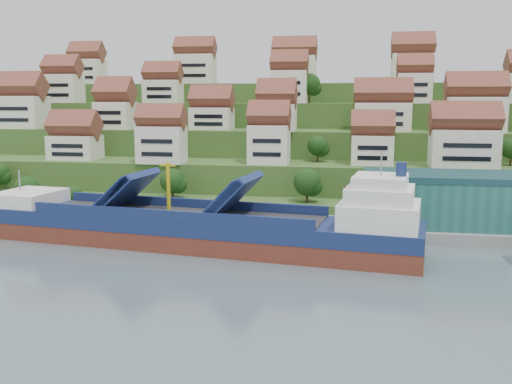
# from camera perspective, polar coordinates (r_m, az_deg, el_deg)

# --- Properties ---
(ground) EXTENTS (300.00, 300.00, 0.00)m
(ground) POSITION_cam_1_polar(r_m,az_deg,el_deg) (101.48, -1.75, -5.72)
(ground) COLOR slate
(ground) RESTS_ON ground
(quay) EXTENTS (180.00, 14.00, 2.20)m
(quay) POSITION_cam_1_polar(r_m,az_deg,el_deg) (113.91, 9.69, -3.61)
(quay) COLOR gray
(quay) RESTS_ON ground
(hillside) EXTENTS (260.00, 128.00, 31.00)m
(hillside) POSITION_cam_1_polar(r_m,az_deg,el_deg) (201.17, 4.05, 4.84)
(hillside) COLOR #2D4C1E
(hillside) RESTS_ON ground
(hillside_village) EXTENTS (159.19, 62.76, 29.37)m
(hillside_village) POSITION_cam_1_polar(r_m,az_deg,el_deg) (157.89, 3.44, 8.65)
(hillside_village) COLOR silver
(hillside_village) RESTS_ON ground
(hillside_trees) EXTENTS (143.95, 62.63, 30.28)m
(hillside_trees) POSITION_cam_1_polar(r_m,az_deg,el_deg) (143.64, -3.62, 5.17)
(hillside_trees) COLOR #1C4115
(hillside_trees) RESTS_ON ground
(flagpole) EXTENTS (1.28, 0.16, 8.00)m
(flagpole) POSITION_cam_1_polar(r_m,az_deg,el_deg) (107.85, 8.77, -1.18)
(flagpole) COLOR gray
(flagpole) RESTS_ON quay
(cargo_ship) EXTENTS (82.05, 23.43, 18.03)m
(cargo_ship) POSITION_cam_1_polar(r_m,az_deg,el_deg) (102.41, -5.42, -3.66)
(cargo_ship) COLOR maroon
(cargo_ship) RESTS_ON ground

